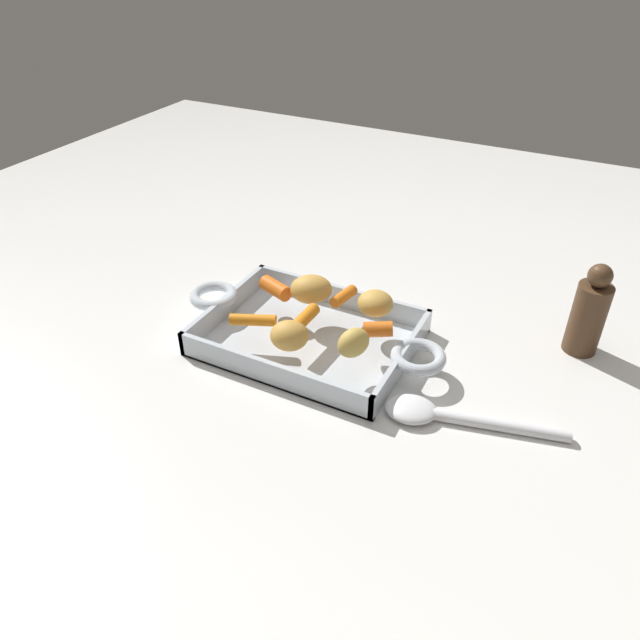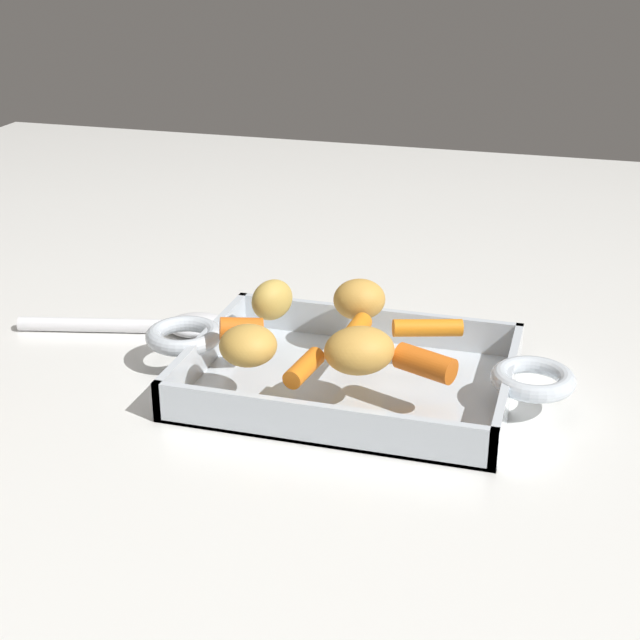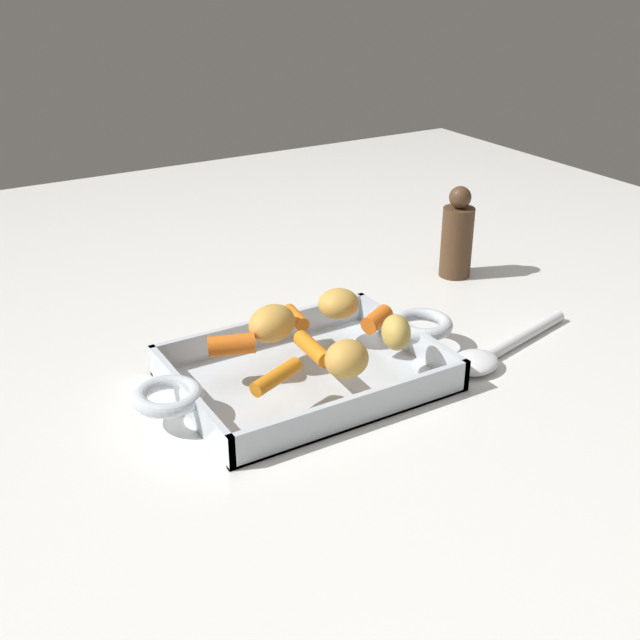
# 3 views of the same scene
# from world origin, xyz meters

# --- Properties ---
(ground_plane) EXTENTS (1.99, 1.99, 0.00)m
(ground_plane) POSITION_xyz_m (0.00, 0.00, 0.00)
(ground_plane) COLOR white
(roasting_dish) EXTENTS (0.41, 0.22, 0.04)m
(roasting_dish) POSITION_xyz_m (0.00, 0.00, 0.01)
(roasting_dish) COLOR silver
(roasting_dish) RESTS_ON ground_plane
(baby_carrot_northeast) EXTENTS (0.07, 0.04, 0.02)m
(baby_carrot_northeast) POSITION_xyz_m (-0.06, -0.05, 0.05)
(baby_carrot_northeast) COLOR orange
(baby_carrot_northeast) RESTS_ON roasting_dish
(baby_carrot_center_left) EXTENTS (0.06, 0.04, 0.02)m
(baby_carrot_center_left) POSITION_xyz_m (-0.08, 0.04, 0.05)
(baby_carrot_center_left) COLOR orange
(baby_carrot_center_left) RESTS_ON roasting_dish
(baby_carrot_center_right) EXTENTS (0.05, 0.04, 0.02)m
(baby_carrot_center_right) POSITION_xyz_m (0.10, 0.01, 0.05)
(baby_carrot_center_right) COLOR orange
(baby_carrot_center_right) RESTS_ON roasting_dish
(baby_carrot_short) EXTENTS (0.02, 0.06, 0.02)m
(baby_carrot_short) POSITION_xyz_m (-0.00, -0.01, 0.05)
(baby_carrot_short) COLOR orange
(baby_carrot_short) RESTS_ON roasting_dish
(baby_carrot_long) EXTENTS (0.02, 0.05, 0.02)m
(baby_carrot_long) POSITION_xyz_m (0.02, 0.07, 0.05)
(baby_carrot_long) COLOR orange
(baby_carrot_long) RESTS_ON roasting_dish
(potato_corner) EXTENTS (0.05, 0.06, 0.04)m
(potato_corner) POSITION_xyz_m (0.09, -0.05, 0.06)
(potato_corner) COLOR gold
(potato_corner) RESTS_ON roasting_dish
(potato_golden_large) EXTENTS (0.08, 0.07, 0.04)m
(potato_golden_large) POSITION_xyz_m (-0.02, 0.05, 0.06)
(potato_golden_large) COLOR gold
(potato_golden_large) RESTS_ON roasting_dish
(potato_near_roast) EXTENTS (0.07, 0.06, 0.04)m
(potato_near_roast) POSITION_xyz_m (0.01, -0.07, 0.06)
(potato_near_roast) COLOR gold
(potato_near_roast) RESTS_ON roasting_dish
(potato_golden_small) EXTENTS (0.06, 0.06, 0.04)m
(potato_golden_small) POSITION_xyz_m (0.08, 0.06, 0.06)
(potato_golden_small) COLOR gold
(potato_golden_small) RESTS_ON roasting_dish
(serving_spoon) EXTENTS (0.23, 0.09, 0.02)m
(serving_spoon) POSITION_xyz_m (0.23, -0.07, 0.01)
(serving_spoon) COLOR white
(serving_spoon) RESTS_ON ground_plane
(pepper_mill) EXTENTS (0.05, 0.05, 0.14)m
(pepper_mill) POSITION_xyz_m (0.36, 0.17, 0.06)
(pepper_mill) COLOR #4C331E
(pepper_mill) RESTS_ON ground_plane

